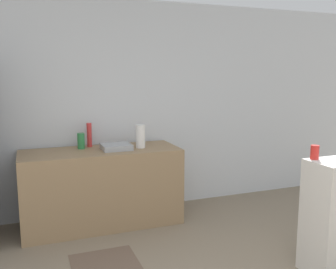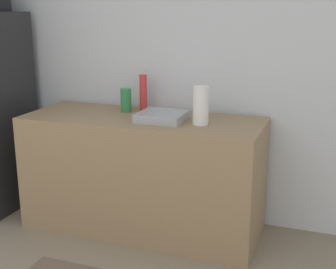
# 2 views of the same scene
# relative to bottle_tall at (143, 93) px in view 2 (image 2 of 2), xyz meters

# --- Properties ---
(wall_back) EXTENTS (8.00, 0.06, 2.60)m
(wall_back) POSITION_rel_bottle_tall_xyz_m (0.09, 0.17, 0.29)
(wall_back) COLOR silver
(wall_back) RESTS_ON ground_plane
(counter) EXTENTS (1.76, 0.68, 0.87)m
(counter) POSITION_rel_bottle_tall_xyz_m (0.08, -0.23, -0.58)
(counter) COLOR #937551
(counter) RESTS_ON ground_plane
(sink_basin) EXTENTS (0.32, 0.31, 0.06)m
(sink_basin) POSITION_rel_bottle_tall_xyz_m (0.26, -0.26, -0.11)
(sink_basin) COLOR #9EA3A8
(sink_basin) RESTS_ON counter
(bottle_tall) EXTENTS (0.06, 0.06, 0.28)m
(bottle_tall) POSITION_rel_bottle_tall_xyz_m (0.00, 0.00, 0.00)
(bottle_tall) COLOR red
(bottle_tall) RESTS_ON counter
(bottle_short) EXTENTS (0.08, 0.08, 0.18)m
(bottle_short) POSITION_rel_bottle_tall_xyz_m (-0.11, -0.09, -0.05)
(bottle_short) COLOR #2D7F42
(bottle_short) RESTS_ON counter
(paper_towel_roll) EXTENTS (0.11, 0.11, 0.27)m
(paper_towel_roll) POSITION_rel_bottle_tall_xyz_m (0.54, -0.27, -0.01)
(paper_towel_roll) COLOR white
(paper_towel_roll) RESTS_ON counter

